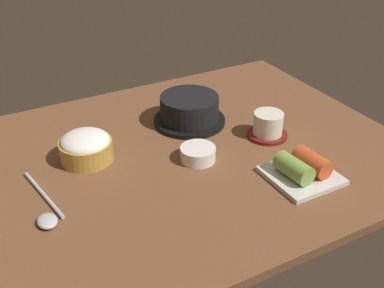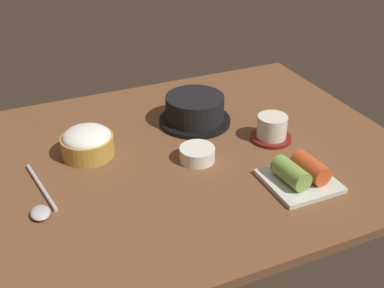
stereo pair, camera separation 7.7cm
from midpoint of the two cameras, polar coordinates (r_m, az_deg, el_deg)
name	(u,v)px [view 2 (the right image)]	position (r cm, az deg, el deg)	size (l,w,h in cm)	color
dining_table	(180,157)	(107.73, 0.65, -1.59)	(100.00, 76.00, 2.00)	brown
stone_pot	(195,110)	(118.13, 2.22, 4.05)	(17.69, 17.69, 7.11)	black
rice_bowl	(87,142)	(106.74, -10.32, 0.20)	(11.54, 11.54, 6.58)	#B78C38
tea_cup_with_saucer	(272,129)	(113.18, 11.39, 1.76)	(9.51, 9.51, 6.07)	maroon
banchan_cup_center	(197,154)	(104.04, 2.75, -1.18)	(7.75, 7.75, 3.09)	white
kimchi_plate	(300,175)	(99.86, 14.89, -3.58)	(13.49, 13.49, 5.16)	silver
spoon	(41,203)	(94.72, -15.31, -6.85)	(5.03, 19.93, 1.35)	#B7B7BC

